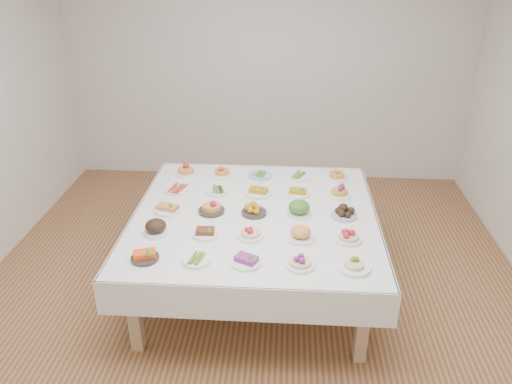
# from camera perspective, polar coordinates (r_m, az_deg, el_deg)

# --- Properties ---
(room_envelope) EXTENTS (5.02, 5.02, 2.81)m
(room_envelope) POSITION_cam_1_polar(r_m,az_deg,el_deg) (3.78, -0.54, 11.70)
(room_envelope) COLOR #A16C43
(room_envelope) RESTS_ON ground
(display_table) EXTENTS (2.06, 2.06, 0.75)m
(display_table) POSITION_cam_1_polar(r_m,az_deg,el_deg) (4.26, -0.14, -3.30)
(display_table) COLOR white
(display_table) RESTS_ON ground
(dish_0) EXTENTS (0.20, 0.20, 0.10)m
(dish_0) POSITION_cam_1_polar(r_m,az_deg,el_deg) (3.71, -12.61, -6.98)
(dish_0) COLOR #2D2A28
(dish_0) RESTS_ON display_table
(dish_1) EXTENTS (0.21, 0.21, 0.05)m
(dish_1) POSITION_cam_1_polar(r_m,az_deg,el_deg) (3.63, -6.79, -7.64)
(dish_1) COLOR white
(dish_1) RESTS_ON display_table
(dish_2) EXTENTS (0.22, 0.22, 0.09)m
(dish_2) POSITION_cam_1_polar(r_m,az_deg,el_deg) (3.58, -1.11, -7.70)
(dish_2) COLOR white
(dish_2) RESTS_ON display_table
(dish_3) EXTENTS (0.20, 0.20, 0.11)m
(dish_3) POSITION_cam_1_polar(r_m,az_deg,el_deg) (3.56, 5.07, -7.79)
(dish_3) COLOR white
(dish_3) RESTS_ON display_table
(dish_4) EXTENTS (0.23, 0.23, 0.11)m
(dish_4) POSITION_cam_1_polar(r_m,az_deg,el_deg) (3.59, 11.15, -8.01)
(dish_4) COLOR white
(dish_4) RESTS_ON display_table
(dish_5) EXTENTS (0.20, 0.20, 0.11)m
(dish_5) POSITION_cam_1_polar(r_m,az_deg,el_deg) (4.00, -11.37, -4.04)
(dish_5) COLOR white
(dish_5) RESTS_ON display_table
(dish_6) EXTENTS (0.20, 0.20, 0.09)m
(dish_6) POSITION_cam_1_polar(r_m,az_deg,el_deg) (3.93, -5.82, -4.54)
(dish_6) COLOR white
(dish_6) RESTS_ON display_table
(dish_7) EXTENTS (0.20, 0.20, 0.10)m
(dish_7) POSITION_cam_1_polar(r_m,az_deg,el_deg) (3.88, -0.64, -4.59)
(dish_7) COLOR white
(dish_7) RESTS_ON display_table
(dish_8) EXTENTS (0.22, 0.22, 0.13)m
(dish_8) POSITION_cam_1_polar(r_m,az_deg,el_deg) (3.86, 5.13, -4.58)
(dish_8) COLOR white
(dish_8) RESTS_ON display_table
(dish_9) EXTENTS (0.20, 0.20, 0.12)m
(dish_9) POSITION_cam_1_polar(r_m,az_deg,el_deg) (3.89, 10.55, -4.77)
(dish_9) COLOR white
(dish_9) RESTS_ON display_table
(dish_10) EXTENTS (0.22, 0.22, 0.10)m
(dish_10) POSITION_cam_1_polar(r_m,az_deg,el_deg) (4.31, -10.10, -1.67)
(dish_10) COLOR white
(dish_10) RESTS_ON display_table
(dish_11) EXTENTS (0.22, 0.22, 0.14)m
(dish_11) POSITION_cam_1_polar(r_m,az_deg,el_deg) (4.24, -5.14, -1.49)
(dish_11) COLOR #2D2A28
(dish_11) RESTS_ON display_table
(dish_12) EXTENTS (0.21, 0.21, 0.10)m
(dish_12) POSITION_cam_1_polar(r_m,az_deg,el_deg) (4.20, -0.23, -1.97)
(dish_12) COLOR #2D2A28
(dish_12) RESTS_ON display_table
(dish_13) EXTENTS (0.21, 0.21, 0.12)m
(dish_13) POSITION_cam_1_polar(r_m,az_deg,el_deg) (4.20, 4.94, -1.90)
(dish_13) COLOR white
(dish_13) RESTS_ON display_table
(dish_14) EXTENTS (0.22, 0.22, 0.10)m
(dish_14) POSITION_cam_1_polar(r_m,az_deg,el_deg) (4.23, 10.02, -2.20)
(dish_14) COLOR #4C66B2
(dish_14) RESTS_ON display_table
(dish_15) EXTENTS (0.21, 0.21, 0.05)m
(dish_15) POSITION_cam_1_polar(r_m,az_deg,el_deg) (4.65, -9.01, 0.35)
(dish_15) COLOR white
(dish_15) RESTS_ON display_table
(dish_16) EXTENTS (0.21, 0.21, 0.05)m
(dish_16) POSITION_cam_1_polar(r_m,az_deg,el_deg) (4.59, -4.36, 0.16)
(dish_16) COLOR white
(dish_16) RESTS_ON display_table
(dish_17) EXTENTS (0.23, 0.23, 0.09)m
(dish_17) POSITION_cam_1_polar(r_m,az_deg,el_deg) (4.53, 0.28, 0.15)
(dish_17) COLOR white
(dish_17) RESTS_ON display_table
(dish_18) EXTENTS (0.21, 0.21, 0.09)m
(dish_18) POSITION_cam_1_polar(r_m,az_deg,el_deg) (4.54, 4.79, 0.06)
(dish_18) COLOR white
(dish_18) RESTS_ON display_table
(dish_19) EXTENTS (0.20, 0.20, 0.12)m
(dish_19) POSITION_cam_1_polar(r_m,az_deg,el_deg) (4.55, 9.52, 0.16)
(dish_19) COLOR white
(dish_19) RESTS_ON display_table
(dish_20) EXTENTS (0.20, 0.20, 0.13)m
(dish_20) POSITION_cam_1_polar(r_m,az_deg,el_deg) (4.97, -8.02, 2.61)
(dish_20) COLOR white
(dish_20) RESTS_ON display_table
(dish_21) EXTENTS (0.23, 0.23, 0.12)m
(dish_21) POSITION_cam_1_polar(r_m,az_deg,el_deg) (4.90, -3.90, 2.42)
(dish_21) COLOR white
(dish_21) RESTS_ON display_table
(dish_22) EXTENTS (0.22, 0.22, 0.05)m
(dish_22) POSITION_cam_1_polar(r_m,az_deg,el_deg) (4.89, 0.48, 1.98)
(dish_22) COLOR #4C66B2
(dish_22) RESTS_ON display_table
(dish_23) EXTENTS (0.21, 0.21, 0.05)m
(dish_23) POSITION_cam_1_polar(r_m,az_deg,el_deg) (4.88, 4.87, 1.84)
(dish_23) COLOR white
(dish_23) RESTS_ON display_table
(dish_24) EXTENTS (0.20, 0.20, 0.10)m
(dish_24) POSITION_cam_1_polar(r_m,az_deg,el_deg) (4.89, 9.22, 1.94)
(dish_24) COLOR white
(dish_24) RESTS_ON display_table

